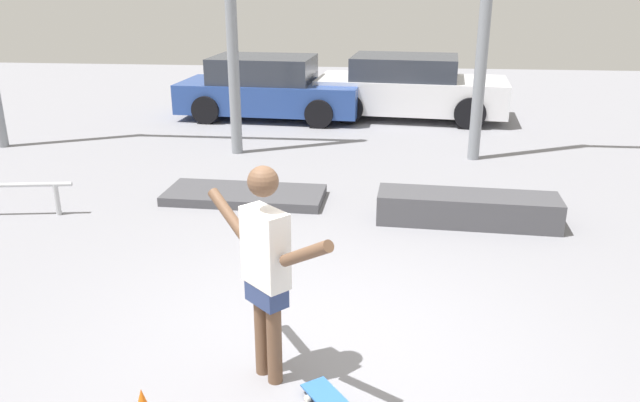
% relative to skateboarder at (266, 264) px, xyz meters
% --- Properties ---
extents(ground_plane, '(36.00, 36.00, 0.00)m').
position_rel_skateboarder_xyz_m(ground_plane, '(0.36, 0.42, -0.99)').
color(ground_plane, gray).
extents(skateboarder, '(1.12, 1.09, 1.76)m').
position_rel_skateboarder_xyz_m(skateboarder, '(0.00, 0.00, 0.00)').
color(skateboarder, brown).
rests_on(skateboarder, ground_plane).
extents(grind_box, '(2.35, 0.77, 0.39)m').
position_rel_skateboarder_xyz_m(grind_box, '(1.99, 3.55, -0.80)').
color(grind_box, '#47474C').
rests_on(grind_box, ground_plane).
extents(manual_pad, '(2.30, 1.02, 0.13)m').
position_rel_skateboarder_xyz_m(manual_pad, '(-1.09, 4.16, -0.93)').
color(manual_pad, '#47474C').
rests_on(manual_pad, ground_plane).
extents(parked_car_blue, '(4.15, 2.12, 1.37)m').
position_rel_skateboarder_xyz_m(parked_car_blue, '(-1.71, 9.74, -0.34)').
color(parked_car_blue, '#284793').
rests_on(parked_car_blue, ground_plane).
extents(parked_car_white, '(4.34, 2.29, 1.39)m').
position_rel_skateboarder_xyz_m(parked_car_white, '(1.46, 10.03, -0.32)').
color(parked_car_white, white).
rests_on(parked_car_white, ground_plane).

